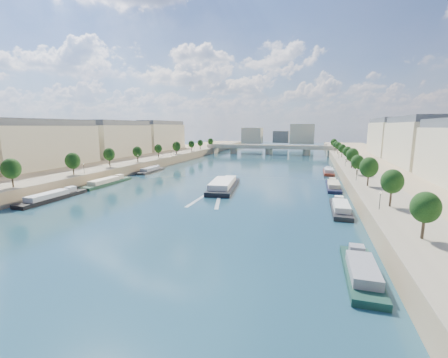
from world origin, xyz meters
The scene contains 17 objects.
ground centered at (0.00, 100.00, 0.00)m, with size 700.00×700.00×0.00m, color #0B2632.
quay_left centered at (-72.00, 100.00, 2.50)m, with size 44.00×520.00×5.00m, color #9E8460.
quay_right centered at (72.00, 100.00, 2.50)m, with size 44.00×520.00×5.00m, color #9E8460.
pave_left centered at (-57.00, 100.00, 5.05)m, with size 14.00×520.00×0.10m, color gray.
pave_right centered at (57.00, 100.00, 5.05)m, with size 14.00×520.00×0.10m, color gray.
trees_left centered at (-55.00, 102.00, 10.48)m, with size 4.80×268.80×8.26m.
trees_right centered at (55.00, 110.00, 10.48)m, with size 4.80×268.80×8.26m.
lamps_left centered at (-52.50, 90.00, 7.78)m, with size 0.36×200.36×4.28m.
lamps_right centered at (52.50, 105.00, 7.78)m, with size 0.36×200.36×4.28m.
buildings_left centered at (-85.00, 112.00, 16.45)m, with size 16.00×226.00×23.20m.
buildings_right centered at (85.00, 112.00, 16.45)m, with size 16.00×226.00×23.20m.
skyline centered at (3.19, 319.52, 14.66)m, with size 79.00×42.00×22.00m.
bridge centered at (0.00, 234.30, 5.08)m, with size 112.00×12.00×8.15m.
tour_barge centered at (4.05, 80.43, 1.27)m, with size 13.04×32.53×4.29m.
wake centered at (4.05, 63.93, 0.02)m, with size 10.91×26.01×0.04m.
moored_barges_left centered at (-45.50, 41.01, 0.84)m, with size 5.00×159.28×3.60m.
moored_barges_right centered at (45.50, 58.70, 0.84)m, with size 5.00×167.02×3.60m.
Camera 1 is at (36.94, -29.94, 24.16)m, focal length 24.00 mm.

